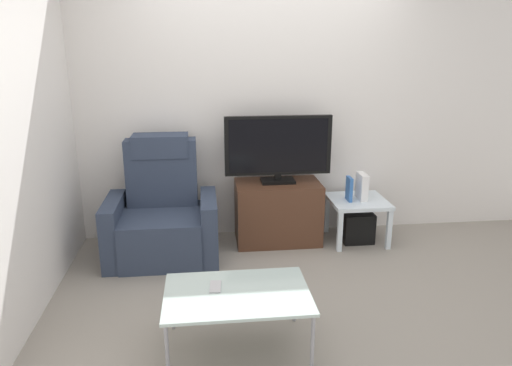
% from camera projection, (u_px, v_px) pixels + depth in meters
% --- Properties ---
extents(ground_plane, '(6.40, 6.40, 0.00)m').
position_uv_depth(ground_plane, '(287.00, 281.00, 3.90)').
color(ground_plane, gray).
extents(wall_back, '(6.40, 0.06, 2.60)m').
position_uv_depth(wall_back, '(269.00, 105.00, 4.60)').
color(wall_back, silver).
rests_on(wall_back, ground).
extents(wall_side, '(0.06, 4.48, 2.60)m').
position_uv_depth(wall_side, '(27.00, 129.00, 3.32)').
color(wall_side, silver).
rests_on(wall_side, ground).
extents(tv_stand, '(0.81, 0.47, 0.60)m').
position_uv_depth(tv_stand, '(278.00, 212.00, 4.61)').
color(tv_stand, '#4C2D1E').
rests_on(tv_stand, ground).
extents(television, '(1.01, 0.20, 0.64)m').
position_uv_depth(television, '(278.00, 148.00, 4.45)').
color(television, black).
rests_on(television, tv_stand).
extents(recliner_armchair, '(0.98, 0.78, 1.08)m').
position_uv_depth(recliner_armchair, '(162.00, 216.00, 4.29)').
color(recliner_armchair, '#2D384C').
rests_on(recliner_armchair, ground).
extents(side_table, '(0.54, 0.54, 0.42)m').
position_uv_depth(side_table, '(358.00, 206.00, 4.61)').
color(side_table, silver).
rests_on(side_table, ground).
extents(subwoofer_box, '(0.30, 0.30, 0.30)m').
position_uv_depth(subwoofer_box, '(356.00, 226.00, 4.67)').
color(subwoofer_box, black).
rests_on(subwoofer_box, ground).
extents(book_upright, '(0.03, 0.13, 0.23)m').
position_uv_depth(book_upright, '(349.00, 189.00, 4.53)').
color(book_upright, '#3366B2').
rests_on(book_upright, side_table).
extents(game_console, '(0.07, 0.20, 0.25)m').
position_uv_depth(game_console, '(362.00, 186.00, 4.57)').
color(game_console, white).
rests_on(game_console, side_table).
extents(coffee_table, '(0.90, 0.60, 0.40)m').
position_uv_depth(coffee_table, '(237.00, 296.00, 2.93)').
color(coffee_table, '#B2C6C1').
rests_on(coffee_table, ground).
extents(cell_phone, '(0.08, 0.15, 0.01)m').
position_uv_depth(cell_phone, '(215.00, 287.00, 2.99)').
color(cell_phone, '#B7B7BC').
rests_on(cell_phone, coffee_table).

